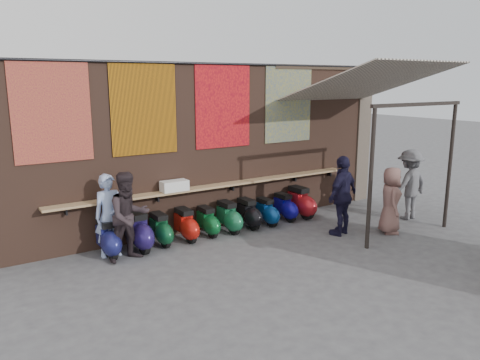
{
  "coord_description": "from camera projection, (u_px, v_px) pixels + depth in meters",
  "views": [
    {
      "loc": [
        -5.51,
        -7.24,
        3.6
      ],
      "look_at": [
        -0.05,
        1.2,
        1.45
      ],
      "focal_mm": 35.0,
      "sensor_mm": 36.0,
      "label": 1
    }
  ],
  "objects": [
    {
      "name": "scooter_stool_8",
      "position": [
        285.0,
        207.0,
        12.24
      ],
      "size": [
        0.33,
        0.73,
        0.7
      ],
      "primitive_type": null,
      "color": "#110C84",
      "rests_on": "ground"
    },
    {
      "name": "shopper_grey",
      "position": [
        409.0,
        184.0,
        12.28
      ],
      "size": [
        1.2,
        0.69,
        1.85
      ],
      "primitive_type": "imported",
      "rotation": [
        0.0,
        0.0,
        3.15
      ],
      "color": "#5C5D62",
      "rests_on": "ground"
    },
    {
      "name": "brick_wall",
      "position": [
        208.0,
        147.0,
        11.43
      ],
      "size": [
        10.0,
        0.4,
        4.0
      ],
      "primitive_type": "cube",
      "color": "brown",
      "rests_on": "ground"
    },
    {
      "name": "hang_rail",
      "position": [
        212.0,
        64.0,
        10.82
      ],
      "size": [
        9.5,
        0.06,
        0.06
      ],
      "primitive_type": "cylinder",
      "rotation": [
        0.0,
        1.57,
        0.0
      ],
      "color": "black",
      "rests_on": "brick_wall"
    },
    {
      "name": "shopper_tan",
      "position": [
        391.0,
        200.0,
        11.13
      ],
      "size": [
        0.89,
        0.93,
        1.6
      ],
      "primitive_type": "imported",
      "rotation": [
        0.0,
        0.0,
        0.89
      ],
      "color": "brown",
      "rests_on": "ground"
    },
    {
      "name": "awning_post_left",
      "position": [
        371.0,
        179.0,
        9.93
      ],
      "size": [
        0.09,
        0.09,
        3.1
      ],
      "primitive_type": "cylinder",
      "color": "black",
      "rests_on": "ground"
    },
    {
      "name": "awning_canvas",
      "position": [
        368.0,
        82.0,
        11.48
      ],
      "size": [
        3.2,
        3.28,
        0.97
      ],
      "primitive_type": "cube",
      "rotation": [
        -0.28,
        0.0,
        0.0
      ],
      "color": "beige",
      "rests_on": "brick_wall"
    },
    {
      "name": "scooter_stool_0",
      "position": [
        108.0,
        239.0,
        9.68
      ],
      "size": [
        0.37,
        0.81,
        0.77
      ],
      "primitive_type": null,
      "color": "navy",
      "rests_on": "ground"
    },
    {
      "name": "shopper_navy",
      "position": [
        343.0,
        196.0,
        10.98
      ],
      "size": [
        1.19,
        0.74,
        1.9
      ],
      "primitive_type": "imported",
      "rotation": [
        0.0,
        0.0,
        3.41
      ],
      "color": "black",
      "rests_on": "ground"
    },
    {
      "name": "awning_header",
      "position": [
        418.0,
        104.0,
        10.35
      ],
      "size": [
        3.0,
        0.08,
        0.08
      ],
      "primitive_type": "cube",
      "color": "black",
      "rests_on": "awning_post_left"
    },
    {
      "name": "awning_post_right",
      "position": [
        450.0,
        166.0,
        11.41
      ],
      "size": [
        0.09,
        0.09,
        3.1
      ],
      "primitive_type": "cylinder",
      "color": "black",
      "rests_on": "ground"
    },
    {
      "name": "scooter_stool_5",
      "position": [
        228.0,
        217.0,
        11.25
      ],
      "size": [
        0.35,
        0.78,
        0.75
      ],
      "primitive_type": null,
      "color": "#18633D",
      "rests_on": "ground"
    },
    {
      "name": "scooter_stool_4",
      "position": [
        207.0,
        222.0,
        11.0
      ],
      "size": [
        0.32,
        0.72,
        0.68
      ],
      "primitive_type": null,
      "color": "#0C5726",
      "rests_on": "ground"
    },
    {
      "name": "scooter_stool_3",
      "position": [
        186.0,
        225.0,
        10.66
      ],
      "size": [
        0.35,
        0.78,
        0.74
      ],
      "primitive_type": null,
      "color": "#B5160D",
      "rests_on": "ground"
    },
    {
      "name": "eating_counter",
      "position": [
        216.0,
        186.0,
        11.31
      ],
      "size": [
        8.0,
        0.32,
        0.05
      ],
      "primitive_type": "cube",
      "color": "#9E7A51",
      "rests_on": "brick_wall"
    },
    {
      "name": "awning_ledger",
      "position": [
        324.0,
        67.0,
        12.71
      ],
      "size": [
        3.3,
        0.08,
        0.12
      ],
      "primitive_type": "cube",
      "color": "#33261C",
      "rests_on": "brick_wall"
    },
    {
      "name": "tapestry_orange",
      "position": [
        223.0,
        106.0,
        11.2
      ],
      "size": [
        1.5,
        0.02,
        2.0
      ],
      "primitive_type": "cube",
      "color": "red",
      "rests_on": "brick_wall"
    },
    {
      "name": "diner_left",
      "position": [
        110.0,
        216.0,
        9.63
      ],
      "size": [
        0.64,
        0.43,
        1.74
      ],
      "primitive_type": "imported",
      "rotation": [
        0.0,
        0.0,
        0.02
      ],
      "color": "#9AB0E0",
      "rests_on": "ground"
    },
    {
      "name": "ground",
      "position": [
        274.0,
        259.0,
        9.63
      ],
      "size": [
        70.0,
        70.0,
        0.0
      ],
      "primitive_type": "plane",
      "color": "#474749",
      "rests_on": "ground"
    },
    {
      "name": "scooter_stool_1",
      "position": [
        139.0,
        232.0,
        10.02
      ],
      "size": [
        0.4,
        0.89,
        0.85
      ],
      "primitive_type": null,
      "color": "#221654",
      "rests_on": "ground"
    },
    {
      "name": "shelf_box",
      "position": [
        174.0,
        186.0,
        10.66
      ],
      "size": [
        0.62,
        0.3,
        0.24
      ],
      "primitive_type": "cube",
      "color": "white",
      "rests_on": "eating_counter"
    },
    {
      "name": "diner_right",
      "position": [
        129.0,
        217.0,
        9.4
      ],
      "size": [
        0.98,
        0.81,
        1.83
      ],
      "primitive_type": "imported",
      "rotation": [
        0.0,
        0.0,
        0.13
      ],
      "color": "#2A2124",
      "rests_on": "ground"
    },
    {
      "name": "scooter_stool_7",
      "position": [
        267.0,
        212.0,
        11.83
      ],
      "size": [
        0.32,
        0.71,
        0.67
      ],
      "primitive_type": null,
      "color": "navy",
      "rests_on": "ground"
    },
    {
      "name": "tapestry_sun",
      "position": [
        144.0,
        109.0,
        10.13
      ],
      "size": [
        1.5,
        0.02,
        2.0
      ],
      "primitive_type": "cube",
      "color": "orange",
      "rests_on": "brick_wall"
    },
    {
      "name": "tapestry_multi",
      "position": [
        289.0,
        104.0,
        12.26
      ],
      "size": [
        1.5,
        0.02,
        2.0
      ],
      "primitive_type": "cube",
      "color": "navy",
      "rests_on": "brick_wall"
    },
    {
      "name": "scooter_stool_6",
      "position": [
        248.0,
        214.0,
        11.58
      ],
      "size": [
        0.34,
        0.76,
        0.73
      ],
      "primitive_type": null,
      "color": "black",
      "rests_on": "ground"
    },
    {
      "name": "pier_right",
      "position": [
        358.0,
        134.0,
        14.19
      ],
      "size": [
        0.5,
        0.5,
        4.0
      ],
      "primitive_type": "cube",
      "color": "#4C4238",
      "rests_on": "ground"
    },
    {
      "name": "scooter_stool_2",
      "position": [
        161.0,
        230.0,
        10.36
      ],
      "size": [
        0.34,
        0.75,
        0.71
      ],
      "primitive_type": null,
      "color": "#0E4625",
      "rests_on": "ground"
    },
    {
      "name": "tapestry_redgold",
      "position": [
        52.0,
        112.0,
        9.12
      ],
      "size": [
        1.5,
        0.02,
        2.0
      ],
      "primitive_type": "cube",
      "color": "maroon",
      "rests_on": "brick_wall"
    },
    {
      "name": "scooter_stool_9",
      "position": [
        300.0,
        202.0,
        12.47
      ],
      "size": [
        0.39,
        0.86,
        0.82
      ],
      "primitive_type": null,
      "color": "#A4151C",
      "rests_on": "ground"
    }
  ]
}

